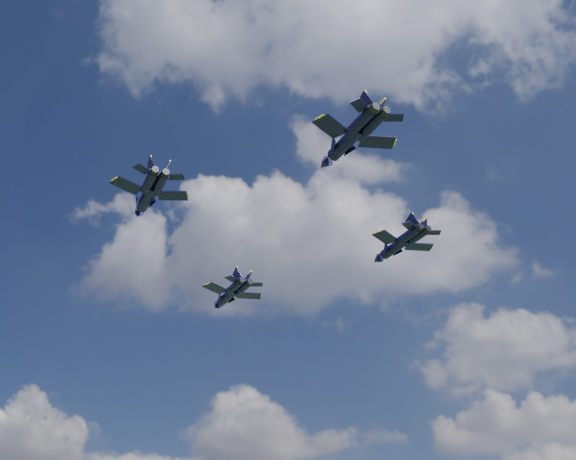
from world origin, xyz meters
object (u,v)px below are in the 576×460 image
Objects in this scene: jet_lead at (227,296)px; jet_left at (146,198)px; jet_right at (394,248)px; jet_slot at (344,144)px.

jet_left is (-4.49, -29.63, 2.21)m from jet_lead.
jet_slot is at bearing -138.12° from jet_right.
jet_lead is 30.30m from jet_right.
jet_slot reaches higher than jet_left.
jet_slot reaches higher than jet_right.
jet_left is at bearing 128.72° from jet_slot.
jet_lead is 0.97× the size of jet_right.
jet_slot is at bearing -47.42° from jet_left.
jet_slot is at bearing -94.82° from jet_lead.
jet_lead is 0.92× the size of jet_slot.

